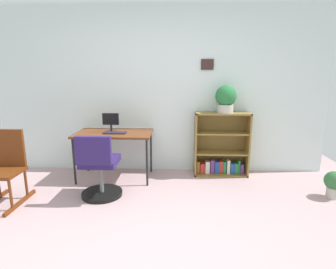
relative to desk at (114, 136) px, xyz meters
The scene contains 10 objects.
ground_plane 1.94m from the desk, 69.35° to the right, with size 6.24×6.24×0.00m, color #B39498.
wall_back 1.00m from the desk, 34.49° to the left, with size 5.20×0.12×2.56m.
desk is the anchor object (origin of this frame).
monitor 0.20m from the desk, 141.16° to the left, with size 0.24×0.17×0.28m.
keyboard 0.09m from the desk, 63.78° to the right, with size 0.32×0.13×0.02m, color #292031.
office_chair 0.73m from the desk, 93.07° to the right, with size 0.52×0.55×0.85m.
rocking_chair 1.42m from the desk, 144.56° to the right, with size 0.42×0.64×0.89m.
bookshelf_low 1.64m from the desk, ahead, with size 0.82×0.30×0.98m.
potted_plant_on_shelf 1.74m from the desk, ahead, with size 0.31×0.31×0.40m.
potted_plant_floor 3.01m from the desk, 10.84° to the right, with size 0.24×0.24×0.35m.
Camera 1 is at (0.31, -2.12, 1.56)m, focal length 28.82 mm.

